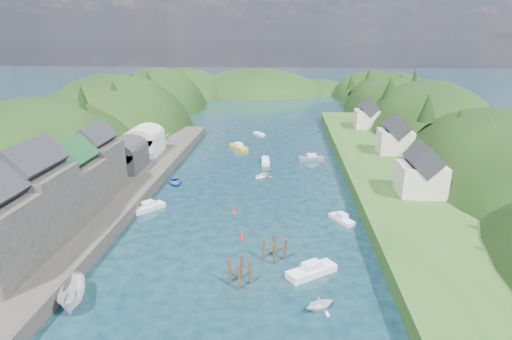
# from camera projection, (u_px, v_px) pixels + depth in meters

# --- Properties ---
(ground) EXTENTS (600.00, 600.00, 0.00)m
(ground) POSITION_uv_depth(u_px,v_px,m) (263.00, 158.00, 98.53)
(ground) COLOR black
(ground) RESTS_ON ground
(hillside_left) EXTENTS (44.00, 245.56, 52.00)m
(hillside_left) POSITION_uv_depth(u_px,v_px,m) (117.00, 158.00, 127.76)
(hillside_left) COLOR black
(hillside_left) RESTS_ON ground
(hillside_right) EXTENTS (36.00, 245.56, 48.00)m
(hillside_right) POSITION_uv_depth(u_px,v_px,m) (425.00, 162.00, 121.53)
(hillside_right) COLOR black
(hillside_right) RESTS_ON ground
(far_hills) EXTENTS (103.00, 68.00, 44.00)m
(far_hills) POSITION_uv_depth(u_px,v_px,m) (278.00, 113.00, 219.73)
(far_hills) COLOR black
(far_hills) RESTS_ON ground
(hill_trees) EXTENTS (92.54, 150.69, 12.97)m
(hill_trees) POSITION_uv_depth(u_px,v_px,m) (268.00, 100.00, 109.78)
(hill_trees) COLOR black
(hill_trees) RESTS_ON ground
(quay_left) EXTENTS (12.00, 110.00, 2.00)m
(quay_left) POSITION_uv_depth(u_px,v_px,m) (109.00, 198.00, 71.29)
(quay_left) COLOR #2D2B28
(quay_left) RESTS_ON ground
(terrace_left_grass) EXTENTS (12.00, 110.00, 2.50)m
(terrace_left_grass) POSITION_uv_depth(u_px,v_px,m) (69.00, 196.00, 71.69)
(terrace_left_grass) COLOR #234719
(terrace_left_grass) RESTS_ON ground
(quayside_buildings) EXTENTS (8.00, 35.84, 12.90)m
(quayside_buildings) POSITION_uv_depth(u_px,v_px,m) (49.00, 192.00, 56.65)
(quayside_buildings) COLOR #2D2B28
(quayside_buildings) RESTS_ON quay_left
(boat_sheds) EXTENTS (7.00, 21.00, 7.50)m
(boat_sheds) POSITION_uv_depth(u_px,v_px,m) (134.00, 146.00, 88.23)
(boat_sheds) COLOR #2D2D30
(boat_sheds) RESTS_ON quay_left
(terrace_right) EXTENTS (16.00, 120.00, 2.40)m
(terrace_right) POSITION_uv_depth(u_px,v_px,m) (382.00, 168.00, 86.98)
(terrace_right) COLOR #234719
(terrace_right) RESTS_ON ground
(right_bank_cottages) EXTENTS (9.00, 59.24, 8.41)m
(right_bank_cottages) POSITION_uv_depth(u_px,v_px,m) (390.00, 137.00, 93.32)
(right_bank_cottages) COLOR beige
(right_bank_cottages) RESTS_ON terrace_right
(piling_cluster_near) EXTENTS (2.83, 2.68, 3.62)m
(piling_cluster_near) POSITION_uv_depth(u_px,v_px,m) (240.00, 274.00, 48.20)
(piling_cluster_near) COLOR #382314
(piling_cluster_near) RESTS_ON ground
(piling_cluster_far) EXTENTS (3.25, 3.03, 3.40)m
(piling_cluster_far) POSITION_uv_depth(u_px,v_px,m) (274.00, 251.00, 53.62)
(piling_cluster_far) COLOR #382314
(piling_cluster_far) RESTS_ON ground
(channel_buoy_near) EXTENTS (0.70, 0.70, 1.10)m
(channel_buoy_near) POSITION_uv_depth(u_px,v_px,m) (242.00, 236.00, 59.12)
(channel_buoy_near) COLOR red
(channel_buoy_near) RESTS_ON ground
(channel_buoy_far) EXTENTS (0.70, 0.70, 1.10)m
(channel_buoy_far) POSITION_uv_depth(u_px,v_px,m) (234.00, 209.00, 68.17)
(channel_buoy_far) COLOR red
(channel_buoy_far) RESTS_ON ground
(moored_boats) EXTENTS (35.04, 87.69, 2.49)m
(moored_boats) POSITION_uv_depth(u_px,v_px,m) (223.00, 207.00, 68.69)
(moored_boats) COLOR white
(moored_boats) RESTS_ON ground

